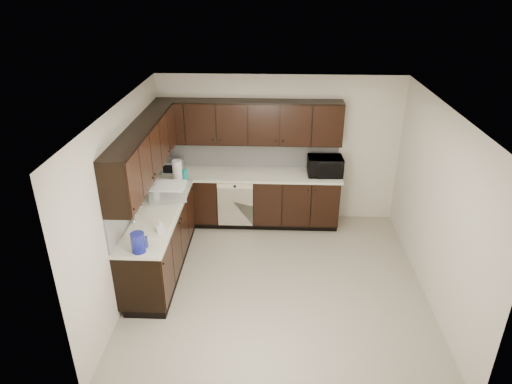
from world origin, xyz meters
TOP-DOWN VIEW (x-y plane):
  - floor at (0.00, 0.00)m, footprint 4.00×4.00m
  - ceiling at (0.00, 0.00)m, footprint 4.00×4.00m
  - wall_back at (0.00, 2.00)m, footprint 4.00×0.02m
  - wall_left at (-2.00, 0.00)m, footprint 0.02×4.00m
  - wall_right at (2.00, 0.00)m, footprint 0.02×4.00m
  - wall_front at (0.00, -2.00)m, footprint 4.00×0.02m
  - lower_cabinets at (-1.01, 1.11)m, footprint 3.00×2.80m
  - countertop at (-1.01, 1.11)m, footprint 3.03×2.83m
  - backsplash at (-1.22, 1.32)m, footprint 3.00×2.80m
  - upper_cabinets at (-1.10, 1.20)m, footprint 3.00×2.80m
  - dishwasher at (-0.70, 1.41)m, footprint 0.58×0.04m
  - sink at (-1.68, -0.01)m, footprint 0.54×0.82m
  - microwave at (0.75, 1.68)m, footprint 0.57×0.40m
  - soap_bottle_a at (-1.50, -0.26)m, footprint 0.08×0.08m
  - soap_bottle_b at (-1.78, 0.68)m, footprint 0.13×0.13m
  - toaster_oven at (-1.75, 1.70)m, footprint 0.36×0.28m
  - storage_bin at (-1.63, 0.72)m, footprint 0.61×0.51m
  - blue_pitcher at (-1.66, -0.70)m, footprint 0.17×0.17m
  - teal_tumbler at (-1.48, 1.35)m, footprint 0.09×0.09m
  - paper_towel_roll at (-1.60, 1.35)m, footprint 0.17×0.17m

SIDE VIEW (x-z plane):
  - floor at x=0.00m, z-range 0.00..0.00m
  - lower_cabinets at x=-1.01m, z-range -0.04..0.86m
  - dishwasher at x=-0.70m, z-range 0.16..0.94m
  - sink at x=-1.68m, z-range 0.67..1.09m
  - countertop at x=-1.01m, z-range 0.90..0.94m
  - soap_bottle_a at x=-1.50m, z-range 0.94..1.11m
  - teal_tumbler at x=-1.48m, z-range 0.94..1.13m
  - storage_bin at x=-1.63m, z-range 0.94..1.15m
  - toaster_oven at x=-1.75m, z-range 0.94..1.16m
  - blue_pitcher at x=-1.66m, z-range 0.94..1.19m
  - soap_bottle_b at x=-1.78m, z-range 0.94..1.20m
  - microwave at x=0.75m, z-range 0.94..1.25m
  - paper_towel_roll at x=-1.60m, z-range 0.94..1.28m
  - backsplash at x=-1.22m, z-range 0.94..1.42m
  - wall_back at x=0.00m, z-range 0.00..2.50m
  - wall_left at x=-2.00m, z-range 0.00..2.50m
  - wall_right at x=2.00m, z-range 0.00..2.50m
  - wall_front at x=0.00m, z-range 0.00..2.50m
  - upper_cabinets at x=-1.10m, z-range 1.42..2.12m
  - ceiling at x=0.00m, z-range 2.50..2.50m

